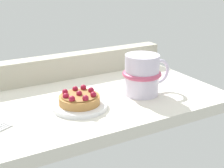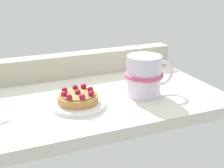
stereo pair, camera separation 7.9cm
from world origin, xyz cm
name	(u,v)px [view 2 (the right image)]	position (x,y,z in cm)	size (l,w,h in cm)	color
ground_plane	(81,102)	(0.00, 0.00, -1.42)	(70.12, 38.69, 2.84)	silver
window_rail_back	(62,66)	(0.00, 16.96, 3.38)	(68.71, 4.78, 6.76)	#B2AD99
dessert_plate	(78,104)	(-2.37, -5.01, 0.48)	(12.85, 12.85, 1.02)	white
raspberry_tart	(78,97)	(-2.38, -5.01, 2.24)	(9.43, 9.43, 3.29)	#B77F42
coffee_mug	(145,76)	(15.04, -4.93, 5.17)	(13.52, 9.82, 10.27)	silver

